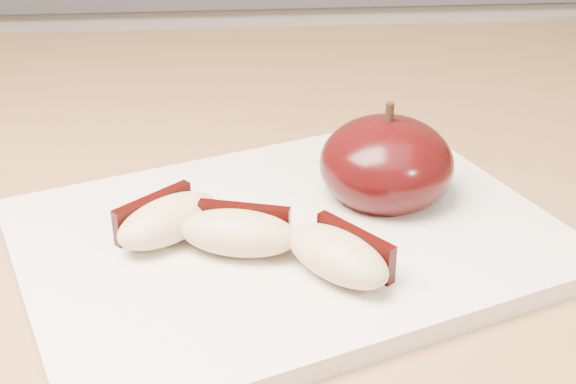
{
  "coord_description": "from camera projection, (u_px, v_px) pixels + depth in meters",
  "views": [
    {
      "loc": [
        -0.11,
        -0.01,
        1.15
      ],
      "look_at": [
        -0.08,
        0.38,
        0.94
      ],
      "focal_mm": 50.0,
      "sensor_mm": 36.0,
      "label": 1
    }
  ],
  "objects": [
    {
      "name": "apple_wedge_b",
      "position": [
        239.0,
        232.0,
        0.44
      ],
      "size": [
        0.07,
        0.05,
        0.02
      ],
      "rotation": [
        0.0,
        0.0,
        -0.27
      ],
      "color": "tan",
      "rests_on": "cutting_board"
    },
    {
      "name": "apple_half",
      "position": [
        386.0,
        164.0,
        0.49
      ],
      "size": [
        0.11,
        0.11,
        0.07
      ],
      "rotation": [
        0.0,
        0.0,
        0.41
      ],
      "color": "black",
      "rests_on": "cutting_board"
    },
    {
      "name": "back_cabinet",
      "position": [
        294.0,
        203.0,
        1.4
      ],
      "size": [
        2.4,
        0.62,
        0.94
      ],
      "color": "silver",
      "rests_on": "ground"
    },
    {
      "name": "apple_wedge_a",
      "position": [
        167.0,
        219.0,
        0.45
      ],
      "size": [
        0.07,
        0.07,
        0.02
      ],
      "rotation": [
        0.0,
        0.0,
        0.72
      ],
      "color": "tan",
      "rests_on": "cutting_board"
    },
    {
      "name": "apple_wedge_c",
      "position": [
        339.0,
        254.0,
        0.42
      ],
      "size": [
        0.07,
        0.07,
        0.02
      ],
      "rotation": [
        0.0,
        0.0,
        -0.9
      ],
      "color": "tan",
      "rests_on": "cutting_board"
    },
    {
      "name": "cutting_board",
      "position": [
        288.0,
        239.0,
        0.47
      ],
      "size": [
        0.36,
        0.31,
        0.01
      ],
      "primitive_type": "cube",
      "rotation": [
        0.0,
        0.0,
        0.36
      ],
      "color": "silver",
      "rests_on": "island_counter"
    }
  ]
}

